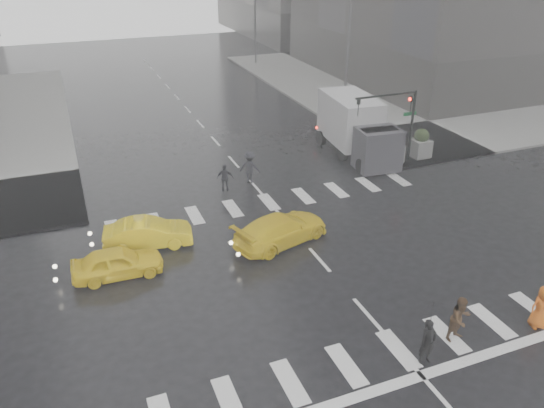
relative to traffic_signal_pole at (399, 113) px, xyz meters
name	(u,v)px	position (x,y,z in m)	size (l,w,h in m)	color
ground	(319,260)	(-9.01, -8.01, -3.22)	(120.00, 120.00, 0.00)	black
sidewalk_ne	(437,104)	(10.49, 9.49, -3.14)	(35.00, 35.00, 0.15)	slate
road_markings	(320,260)	(-9.01, -8.01, -3.21)	(18.00, 48.00, 0.01)	silver
traffic_signal_pole	(399,113)	(0.00, 0.00, 0.00)	(4.45, 0.42, 4.50)	black
street_lamp_near	(346,51)	(1.86, 9.99, 1.73)	(2.15, 0.22, 9.00)	#59595B
street_lamp_far	(254,17)	(1.86, 29.99, 1.73)	(2.15, 0.22, 9.00)	#59595B
planter_west	(365,152)	(-2.01, 0.19, -2.23)	(1.10, 1.10, 1.80)	slate
planter_mid	(393,148)	(-0.01, 0.19, -2.23)	(1.10, 1.10, 1.80)	slate
planter_east	(421,144)	(1.99, 0.19, -2.23)	(1.10, 1.10, 1.80)	slate
pedestrian_black	(431,322)	(-8.53, -14.81, -1.60)	(0.99, 1.01, 2.43)	black
pedestrian_brown	(460,319)	(-6.81, -14.28, -2.37)	(0.82, 0.64, 1.70)	#432C18
pedestrian_orange	(542,307)	(-3.71, -14.81, -2.37)	(0.93, 0.72, 1.67)	orange
pedestrian_far_a	(225,178)	(-10.71, 0.16, -2.44)	(0.91, 0.55, 1.55)	black
pedestrian_far_b	(250,167)	(-9.08, 0.73, -2.29)	(1.20, 0.66, 1.85)	black
taxi_front	(117,263)	(-17.21, -6.01, -2.60)	(1.47, 3.64, 1.24)	yellow
taxi_mid	(148,233)	(-15.63, -4.10, -2.58)	(1.35, 3.88, 1.28)	yellow
taxi_rear	(281,229)	(-9.98, -6.01, -2.54)	(1.89, 4.11, 1.35)	yellow
box_truck	(357,127)	(-1.51, 2.09, -1.28)	(2.56, 6.82, 3.62)	silver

